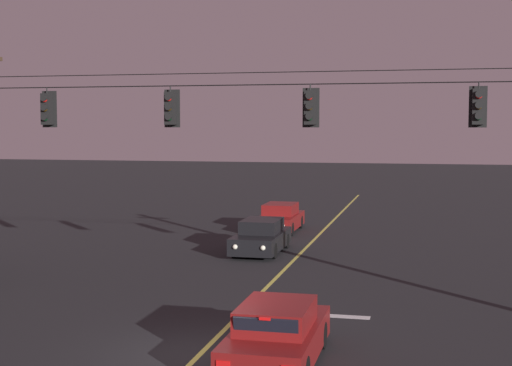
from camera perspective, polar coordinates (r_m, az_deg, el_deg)
ground_plane at (r=17.55m, az=-4.41°, el=-13.11°), size 180.00×180.00×0.00m
lane_centre_stripe at (r=27.77m, az=2.34°, el=-6.54°), size 0.14×60.00×0.01m
stop_bar_paint at (r=21.11m, az=4.11°, el=-10.07°), size 3.40×0.36×0.01m
signal_span_assembly at (r=21.43m, az=-0.60°, el=1.22°), size 19.38×0.32×7.86m
traffic_light_leftmost at (r=23.71m, az=-15.81°, el=5.52°), size 0.48×0.41×1.22m
traffic_light_left_inner at (r=22.06m, az=-6.62°, el=5.75°), size 0.48×0.41×1.22m
traffic_light_centre at (r=21.04m, az=4.19°, el=5.83°), size 0.48×0.41×1.22m
traffic_light_right_inner at (r=20.83m, az=16.76°, el=5.67°), size 0.48×0.41×1.22m
car_waiting_near_lane at (r=16.73m, az=1.63°, el=-11.66°), size 1.80×4.33×1.39m
car_oncoming_lead at (r=30.96m, az=0.40°, el=-4.19°), size 1.80×4.42×1.39m
car_oncoming_trailing at (r=37.20m, az=1.87°, el=-2.74°), size 1.80×4.42×1.39m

